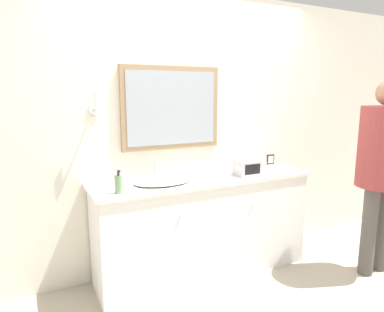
% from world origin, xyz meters
% --- Properties ---
extents(ground_plane, '(14.00, 14.00, 0.00)m').
position_xyz_m(ground_plane, '(0.00, 0.00, 0.00)').
color(ground_plane, '#B2A893').
extents(wall_back, '(8.00, 0.18, 2.55)m').
position_xyz_m(wall_back, '(-0.00, 0.60, 1.28)').
color(wall_back, silver).
rests_on(wall_back, ground_plane).
extents(vanity_counter, '(2.01, 0.55, 0.91)m').
position_xyz_m(vanity_counter, '(0.00, 0.30, 0.46)').
color(vanity_counter, white).
rests_on(vanity_counter, ground_plane).
extents(sink_basin, '(0.50, 0.38, 0.16)m').
position_xyz_m(sink_basin, '(-0.40, 0.28, 0.93)').
color(sink_basin, silver).
rests_on(sink_basin, vanity_counter).
extents(soap_bottle, '(0.06, 0.06, 0.18)m').
position_xyz_m(soap_bottle, '(-0.81, 0.14, 0.98)').
color(soap_bottle, '#709966').
rests_on(soap_bottle, vanity_counter).
extents(appliance_box, '(0.23, 0.16, 0.14)m').
position_xyz_m(appliance_box, '(0.39, 0.19, 0.98)').
color(appliance_box, '#BCBCC1').
rests_on(appliance_box, vanity_counter).
extents(picture_frame, '(0.09, 0.01, 0.11)m').
position_xyz_m(picture_frame, '(0.88, 0.48, 0.96)').
color(picture_frame, black).
rests_on(picture_frame, vanity_counter).
extents(hand_towel_near_sink, '(0.15, 0.14, 0.03)m').
position_xyz_m(hand_towel_near_sink, '(0.51, 0.38, 0.92)').
color(hand_towel_near_sink, silver).
rests_on(hand_towel_near_sink, vanity_counter).
extents(hand_towel_far_corner, '(0.17, 0.12, 0.05)m').
position_xyz_m(hand_towel_far_corner, '(0.76, 0.19, 0.93)').
color(hand_towel_far_corner, silver).
rests_on(hand_towel_far_corner, vanity_counter).
extents(metal_tray, '(0.18, 0.10, 0.01)m').
position_xyz_m(metal_tray, '(0.30, 0.43, 0.91)').
color(metal_tray, '#ADADB2').
rests_on(metal_tray, vanity_counter).
extents(person, '(0.43, 0.43, 1.76)m').
position_xyz_m(person, '(1.42, -0.39, 1.09)').
color(person, '#514C47').
rests_on(person, ground_plane).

